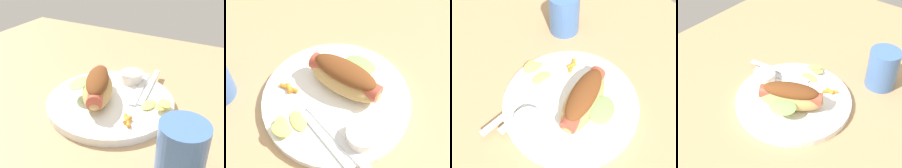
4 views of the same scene
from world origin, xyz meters
TOP-DOWN VIEW (x-y plane):
  - ground_plane at (0.00, 0.00)cm, footprint 120.00×90.00cm
  - plate at (-0.52, -1.38)cm, footprint 26.84×26.84cm
  - hot_dog at (-2.97, -2.53)cm, footprint 13.00×15.81cm
  - sauce_ramekin at (-0.24, 7.96)cm, footprint 5.26×5.26cm
  - fork at (4.91, 7.16)cm, footprint 3.68×16.99cm
  - knife at (3.32, 5.65)cm, footprint 4.14×15.01cm
  - chips_pile at (9.56, 0.50)cm, footprint 6.58×4.64cm
  - carrot_garnish at (6.26, -7.03)cm, footprint 2.76×3.42cm
  - drinking_cup at (18.17, -14.01)cm, footprint 7.33×7.33cm

SIDE VIEW (x-z plane):
  - ground_plane at x=0.00cm, z-range -1.80..0.00cm
  - plate at x=-0.52cm, z-range 0.00..1.60cm
  - knife at x=3.32cm, z-range 1.60..1.96cm
  - fork at x=4.91cm, z-range 1.60..2.00cm
  - carrot_garnish at x=6.26cm, z-range 1.57..2.44cm
  - chips_pile at x=9.56cm, z-range 1.56..3.10cm
  - sauce_ramekin at x=-0.24cm, z-range 1.60..3.99cm
  - hot_dog at x=-2.97cm, z-range 1.59..7.48cm
  - drinking_cup at x=18.17cm, z-range 0.00..9.90cm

